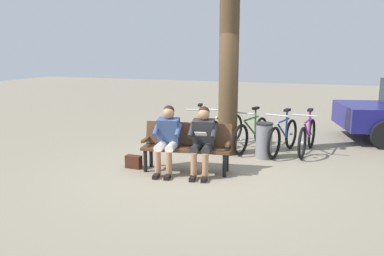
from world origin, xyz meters
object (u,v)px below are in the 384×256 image
(person_companion, at_px, (168,136))
(bicycle_black, at_px, (283,137))
(bicycle_blue, at_px, (251,134))
(bicycle_silver, at_px, (225,130))
(litter_bin, at_px, (264,141))
(handbag, at_px, (134,162))
(bench, at_px, (187,143))
(tree_trunk, at_px, (229,66))
(bicycle_orange, at_px, (199,129))
(bicycle_purple, at_px, (307,137))
(person_reading, at_px, (203,137))

(person_companion, height_order, bicycle_black, person_companion)
(bicycle_blue, distance_m, bicycle_silver, 0.70)
(litter_bin, bearing_deg, handbag, 35.41)
(bench, height_order, tree_trunk, tree_trunk)
(bicycle_silver, bearing_deg, bicycle_blue, 86.70)
(bicycle_blue, bearing_deg, handbag, -26.35)
(bench, relative_size, litter_bin, 2.25)
(bicycle_black, height_order, bicycle_orange, same)
(bicycle_silver, relative_size, bicycle_orange, 0.99)
(tree_trunk, xyz_separation_m, bicycle_purple, (-1.58, -0.63, -1.49))
(litter_bin, relative_size, bicycle_silver, 0.45)
(bench, relative_size, handbag, 5.51)
(bench, height_order, bicycle_blue, bicycle_blue)
(handbag, distance_m, bicycle_purple, 3.72)
(person_reading, bearing_deg, handbag, -3.61)
(person_reading, relative_size, bicycle_purple, 0.72)
(tree_trunk, xyz_separation_m, bicycle_black, (-1.10, -0.43, -1.49))
(bench, xyz_separation_m, bicycle_black, (-1.48, -1.84, -0.15))
(bicycle_black, bearing_deg, tree_trunk, -55.99)
(bicycle_purple, bearing_deg, litter_bin, -40.91)
(person_companion, distance_m, handbag, 0.88)
(bicycle_orange, bearing_deg, litter_bin, 56.85)
(handbag, relative_size, tree_trunk, 0.08)
(person_companion, distance_m, bicycle_silver, 2.37)
(person_reading, xyz_separation_m, bicycle_blue, (-0.45, -2.00, -0.31))
(bench, height_order, bicycle_black, bicycle_black)
(tree_trunk, bearing_deg, bicycle_orange, -33.76)
(bicycle_silver, bearing_deg, person_reading, 20.32)
(person_companion, xyz_separation_m, handbag, (0.69, 0.02, -0.54))
(bicycle_purple, bearing_deg, handbag, -46.17)
(bicycle_purple, xyz_separation_m, bicycle_orange, (2.42, 0.07, 0.00))
(tree_trunk, distance_m, bicycle_orange, 1.80)
(person_reading, bearing_deg, bicycle_purple, -135.70)
(bicycle_purple, distance_m, bicycle_silver, 1.84)
(person_companion, distance_m, bicycle_orange, 2.20)
(litter_bin, bearing_deg, bicycle_purple, -137.20)
(litter_bin, height_order, bicycle_black, bicycle_black)
(bicycle_purple, bearing_deg, bicycle_blue, -76.68)
(person_reading, relative_size, bicycle_orange, 0.72)
(bicycle_orange, bearing_deg, person_reading, 10.09)
(bicycle_silver, bearing_deg, handbag, -10.70)
(bench, bearing_deg, bicycle_silver, -101.75)
(handbag, bearing_deg, bicycle_silver, -115.23)
(bicycle_blue, height_order, bicycle_silver, same)
(bench, bearing_deg, bicycle_orange, -85.43)
(person_reading, xyz_separation_m, bicycle_silver, (0.22, -2.21, -0.31))
(bicycle_orange, bearing_deg, bicycle_blue, 75.49)
(tree_trunk, bearing_deg, bicycle_purple, -158.41)
(person_reading, xyz_separation_m, litter_bin, (-0.83, -1.41, -0.30))
(handbag, distance_m, litter_bin, 2.65)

